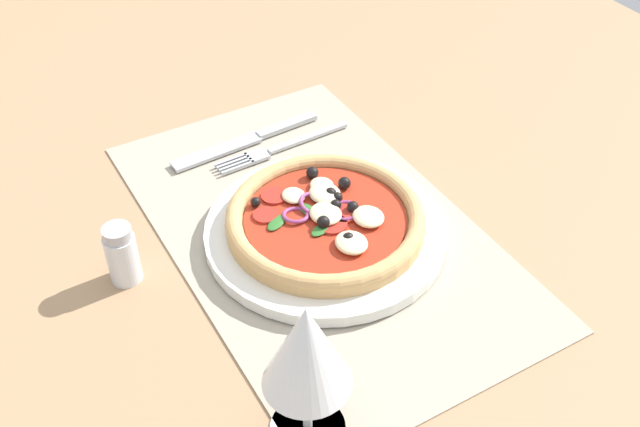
% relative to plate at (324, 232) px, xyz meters
% --- Properties ---
extents(ground_plane, '(1.90, 1.40, 0.02)m').
position_rel_plate_xyz_m(ground_plane, '(0.02, -0.00, -0.02)').
color(ground_plane, '#9E7A56').
extents(placemat, '(0.51, 0.31, 0.00)m').
position_rel_plate_xyz_m(placemat, '(0.02, -0.00, -0.01)').
color(placemat, '#A39984').
rests_on(placemat, ground_plane).
extents(plate, '(0.26, 0.26, 0.01)m').
position_rel_plate_xyz_m(plate, '(0.00, 0.00, 0.00)').
color(plate, silver).
rests_on(plate, placemat).
extents(pizza, '(0.21, 0.21, 0.03)m').
position_rel_plate_xyz_m(pizza, '(0.00, -0.00, 0.02)').
color(pizza, tan).
rests_on(pizza, plate).
extents(fork, '(0.02, 0.18, 0.00)m').
position_rel_plate_xyz_m(fork, '(0.16, -0.03, -0.00)').
color(fork, '#B2B5BA').
rests_on(fork, placemat).
extents(knife, '(0.03, 0.20, 0.01)m').
position_rel_plate_xyz_m(knife, '(0.20, -0.00, -0.00)').
color(knife, '#B2B5BA').
rests_on(knife, placemat).
extents(wine_glass, '(0.07, 0.07, 0.15)m').
position_rel_plate_xyz_m(wine_glass, '(-0.20, 0.13, 0.09)').
color(wine_glass, silver).
rests_on(wine_glass, ground_plane).
extents(pepper_shaker, '(0.03, 0.03, 0.07)m').
position_rel_plate_xyz_m(pepper_shaker, '(0.05, 0.20, 0.02)').
color(pepper_shaker, silver).
rests_on(pepper_shaker, ground_plane).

